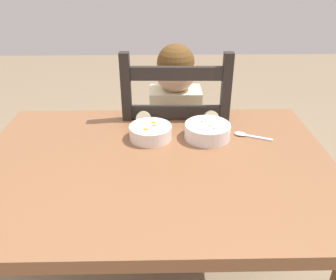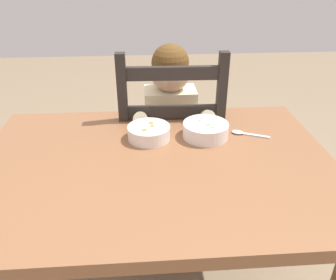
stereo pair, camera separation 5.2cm
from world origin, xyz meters
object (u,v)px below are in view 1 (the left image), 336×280
bowl_of_carrots (151,132)px  spoon (246,135)px  dining_chair (175,154)px  child_figure (175,121)px  bowl_of_peas (207,131)px  dining_table (156,190)px

bowl_of_carrots → spoon: bowl_of_carrots is taller
dining_chair → spoon: size_ratio=7.27×
child_figure → bowl_of_carrots: bearing=-108.9°
dining_chair → spoon: (0.24, -0.29, 0.25)m
child_figure → bowl_of_peas: (0.10, -0.29, 0.10)m
bowl_of_peas → spoon: bearing=3.7°
dining_table → child_figure: size_ratio=1.17×
spoon → child_figure: bearing=130.4°
dining_table → child_figure: bearing=79.6°
dining_table → spoon: 0.38m
dining_table → child_figure: 0.45m
dining_table → bowl_of_peas: size_ratio=7.05×
child_figure → bowl_of_carrots: size_ratio=6.49×
dining_table → bowl_of_peas: bearing=40.1°
dining_chair → bowl_of_peas: size_ratio=6.05×
dining_table → bowl_of_carrots: 0.21m
bowl_of_carrots → spoon: 0.34m
bowl_of_peas → spoon: (0.14, 0.01, -0.02)m
bowl_of_peas → spoon: bowl_of_peas is taller
child_figure → bowl_of_carrots: (-0.10, -0.29, 0.10)m
spoon → bowl_of_peas: bearing=-176.3°
dining_chair → spoon: bearing=-50.0°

